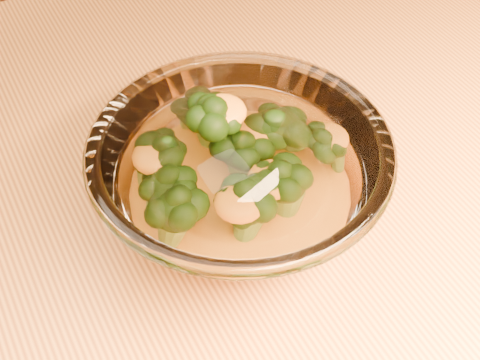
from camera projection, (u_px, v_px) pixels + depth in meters
name	position (u px, v px, depth m)	size (l,w,h in m)	color
table	(116.00, 318.00, 0.61)	(1.20, 0.80, 0.75)	gold
glass_bowl	(240.00, 184.00, 0.51)	(0.23, 0.23, 0.10)	white
cheese_sauce	(240.00, 202.00, 0.53)	(0.12, 0.12, 0.03)	#F9AB15
broccoli_heap	(228.00, 161.00, 0.51)	(0.16, 0.15, 0.08)	black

